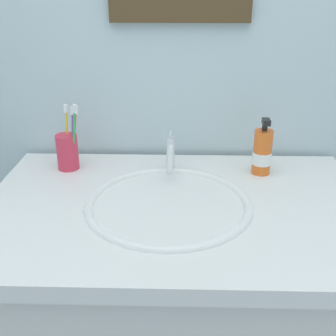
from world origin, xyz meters
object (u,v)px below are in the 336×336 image
object	(u,v)px
toothbrush_yellow	(66,132)
soap_dispenser	(262,153)
toothbrush_red	(73,133)
toothbrush_green	(73,133)
faucet	(170,155)
toothbrush_purple	(72,134)
toothbrush_cup	(67,152)

from	to	relation	value
toothbrush_yellow	soap_dispenser	bearing A→B (deg)	-3.46
toothbrush_red	toothbrush_green	bearing A→B (deg)	-76.89
faucet	toothbrush_purple	bearing A→B (deg)	178.61
toothbrush_green	soap_dispenser	bearing A→B (deg)	-0.00
toothbrush_green	soap_dispenser	size ratio (longest dim) A/B	1.19
soap_dispenser	toothbrush_green	bearing A→B (deg)	180.00
faucet	toothbrush_cup	bearing A→B (deg)	176.95
toothbrush_red	soap_dispenser	xyz separation A→B (m)	(0.56, -0.03, -0.05)
toothbrush_cup	toothbrush_purple	size ratio (longest dim) A/B	0.55
toothbrush_yellow	toothbrush_cup	bearing A→B (deg)	-92.47
toothbrush_cup	toothbrush_purple	xyz separation A→B (m)	(0.02, -0.01, 0.06)
toothbrush_purple	toothbrush_red	xyz separation A→B (m)	(-0.00, 0.02, -0.00)
toothbrush_red	soap_dispenser	bearing A→B (deg)	-3.40
toothbrush_green	toothbrush_cup	bearing A→B (deg)	148.47
toothbrush_cup	toothbrush_red	xyz separation A→B (m)	(0.02, 0.01, 0.06)
faucet	toothbrush_red	bearing A→B (deg)	173.80
toothbrush_yellow	toothbrush_green	distance (m)	0.05
faucet	toothbrush_green	bearing A→B (deg)	-179.63
toothbrush_green	faucet	bearing A→B (deg)	0.37
faucet	toothbrush_cup	size ratio (longest dim) A/B	1.40
toothbrush_purple	soap_dispenser	bearing A→B (deg)	-0.91
toothbrush_yellow	toothbrush_purple	size ratio (longest dim) A/B	0.98
faucet	toothbrush_purple	world-z (taller)	toothbrush_purple
toothbrush_yellow	toothbrush_red	bearing A→B (deg)	-5.08
toothbrush_yellow	toothbrush_green	size ratio (longest dim) A/B	0.92
toothbrush_green	toothbrush_purple	distance (m)	0.01
toothbrush_cup	toothbrush_green	bearing A→B (deg)	-31.53
toothbrush_cup	toothbrush_yellow	size ratio (longest dim) A/B	0.57
toothbrush_cup	toothbrush_red	bearing A→B (deg)	33.58
toothbrush_cup	soap_dispenser	xyz separation A→B (m)	(0.59, -0.02, 0.01)
faucet	toothbrush_red	xyz separation A→B (m)	(-0.29, 0.03, 0.06)
faucet	soap_dispenser	distance (m)	0.27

